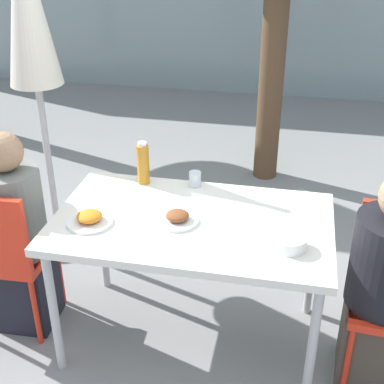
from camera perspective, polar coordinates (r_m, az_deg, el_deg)
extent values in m
plane|color=gray|center=(3.04, 0.00, -15.20)|extent=(24.00, 24.00, 0.00)
cube|color=silver|center=(2.59, 0.00, -3.32)|extent=(1.34, 0.80, 0.04)
cylinder|color=#B7B7B7|center=(2.72, -14.52, -12.32)|extent=(0.04, 0.04, 0.71)
cylinder|color=#B7B7B7|center=(2.52, 12.65, -16.11)|extent=(0.04, 0.04, 0.71)
cylinder|color=#B7B7B7|center=(3.22, -9.50, -4.73)|extent=(0.04, 0.04, 0.71)
cylinder|color=#B7B7B7|center=(3.05, 12.76, -7.21)|extent=(0.04, 0.04, 0.71)
cube|color=red|center=(3.03, -18.58, -6.22)|extent=(0.42, 0.42, 0.04)
cylinder|color=red|center=(3.35, -19.33, -7.57)|extent=(0.03, 0.03, 0.43)
cylinder|color=red|center=(3.22, -13.90, -8.36)|extent=(0.03, 0.03, 0.43)
cylinder|color=red|center=(2.98, -16.33, -12.15)|extent=(0.03, 0.03, 0.43)
cube|color=black|center=(3.13, -17.15, -9.57)|extent=(0.29, 0.29, 0.47)
cylinder|color=slate|center=(2.87, -18.47, -2.07)|extent=(0.31, 0.31, 0.48)
sphere|color=#9E7556|center=(2.73, -19.54, 4.06)|extent=(0.20, 0.20, 0.20)
cylinder|color=red|center=(2.71, 16.23, -17.03)|extent=(0.03, 0.03, 0.43)
cylinder|color=red|center=(2.96, 16.47, -12.45)|extent=(0.03, 0.03, 0.43)
cube|color=#473D33|center=(2.83, 18.90, -14.62)|extent=(0.35, 0.35, 0.47)
cylinder|color=#333333|center=(3.82, -13.89, -5.35)|extent=(0.36, 0.36, 0.05)
cylinder|color=#BCBCBC|center=(3.38, -15.89, 9.32)|extent=(0.04, 0.04, 2.10)
cone|color=beige|center=(3.25, -17.30, 18.99)|extent=(0.31, 0.31, 0.95)
cylinder|color=white|center=(2.55, -1.55, -3.09)|extent=(0.20, 0.20, 0.01)
ellipsoid|color=brown|center=(2.54, -1.56, -2.53)|extent=(0.11, 0.11, 0.04)
cylinder|color=white|center=(2.59, -10.83, -3.15)|extent=(0.22, 0.22, 0.01)
ellipsoid|color=orange|center=(2.57, -10.90, -2.55)|extent=(0.12, 0.12, 0.05)
cylinder|color=#B7751E|center=(2.88, -5.24, 2.96)|extent=(0.07, 0.07, 0.22)
cylinder|color=white|center=(2.83, -5.34, 5.14)|extent=(0.05, 0.05, 0.02)
cylinder|color=silver|center=(2.86, 0.32, 1.40)|extent=(0.06, 0.06, 0.08)
cylinder|color=white|center=(2.39, 10.37, -5.32)|extent=(0.15, 0.15, 0.06)
cylinder|color=brown|center=(4.40, 8.56, 13.22)|extent=(0.20, 0.20, 1.94)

